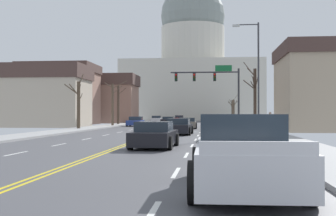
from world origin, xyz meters
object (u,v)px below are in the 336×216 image
at_px(sedan_oncoming_01, 168,121).
at_px(sedan_oncoming_03, 179,119).
at_px(sedan_near_04, 154,135).
at_px(pedestrian_00, 270,121).
at_px(sedan_near_05, 236,146).
at_px(bicycle_parked, 256,127).
at_px(sedan_near_02, 179,127).
at_px(sedan_oncoming_00, 136,122).
at_px(sedan_oncoming_02, 156,119).
at_px(sedan_near_00, 187,123).
at_px(sedan_near_01, 217,125).
at_px(street_lamp_right, 255,68).
at_px(sedan_near_03, 221,131).
at_px(signal_gantry, 214,82).
at_px(pickup_truck_near_06, 243,155).

relative_size(sedan_oncoming_01, sedan_oncoming_03, 0.97).
bearing_deg(sedan_oncoming_03, sedan_near_04, -86.90).
bearing_deg(pedestrian_00, sedan_oncoming_01, 109.71).
distance_m(sedan_near_05, bicycle_parked, 21.92).
bearing_deg(sedan_near_02, sedan_oncoming_03, 94.10).
distance_m(sedan_near_02, sedan_oncoming_01, 33.03).
bearing_deg(sedan_oncoming_00, sedan_oncoming_01, 74.11).
bearing_deg(sedan_oncoming_02, sedan_near_02, -80.67).
relative_size(sedan_near_00, sedan_near_02, 0.99).
bearing_deg(sedan_near_01, sedan_near_04, -99.17).
height_order(street_lamp_right, sedan_near_03, street_lamp_right).
bearing_deg(signal_gantry, pedestrian_00, -74.01).
height_order(sedan_oncoming_00, bicycle_parked, sedan_oncoming_00).
xyz_separation_m(signal_gantry, pickup_truck_near_06, (0.36, -41.49, -4.49)).
xyz_separation_m(sedan_near_02, sedan_oncoming_03, (-3.82, 53.28, -0.01)).
bearing_deg(street_lamp_right, sedan_near_05, -97.37).
height_order(sedan_oncoming_01, pedestrian_00, pedestrian_00).
bearing_deg(sedan_near_05, sedan_oncoming_00, 104.41).
relative_size(street_lamp_right, bicycle_parked, 4.92).
relative_size(sedan_near_02, sedan_oncoming_01, 1.08).
bearing_deg(bicycle_parked, sedan_oncoming_03, 101.14).
distance_m(street_lamp_right, sedan_oncoming_00, 24.87).
xyz_separation_m(signal_gantry, sedan_oncoming_01, (-6.83, 16.01, -4.67)).
relative_size(signal_gantry, sedan_near_04, 1.77).
distance_m(sedan_near_05, sedan_oncoming_03, 72.84).
relative_size(sedan_near_05, pickup_truck_near_06, 0.87).
height_order(sedan_near_01, sedan_near_04, sedan_near_04).
height_order(sedan_near_03, sedan_oncoming_01, sedan_near_03).
relative_size(sedan_near_04, sedan_oncoming_03, 1.00).
height_order(sedan_near_01, sedan_oncoming_03, sedan_oncoming_03).
height_order(signal_gantry, bicycle_parked, signal_gantry).
xyz_separation_m(sedan_near_00, bicycle_parked, (6.25, -10.90, -0.08)).
bearing_deg(sedan_oncoming_02, bicycle_parked, -72.08).
distance_m(street_lamp_right, sedan_near_05, 20.99).
height_order(sedan_near_05, bicycle_parked, sedan_near_05).
bearing_deg(sedan_oncoming_03, bicycle_parked, -78.86).
height_order(street_lamp_right, sedan_oncoming_00, street_lamp_right).
relative_size(street_lamp_right, sedan_near_00, 1.86).
height_order(sedan_oncoming_00, pedestrian_00, pedestrian_00).
bearing_deg(sedan_near_00, sedan_oncoming_03, 95.37).
bearing_deg(signal_gantry, sedan_near_04, -95.78).
bearing_deg(sedan_oncoming_00, sedan_oncoming_02, 90.21).
bearing_deg(bicycle_parked, sedan_near_00, 119.83).
xyz_separation_m(sedan_near_01, pedestrian_00, (4.19, -4.95, 0.46)).
xyz_separation_m(signal_gantry, sedan_near_04, (-3.05, -30.15, -4.63)).
distance_m(sedan_oncoming_00, sedan_oncoming_03, 31.76).
xyz_separation_m(sedan_near_05, sedan_oncoming_02, (-10.58, 63.17, 0.02)).
height_order(sedan_near_02, sedan_near_05, sedan_near_02).
distance_m(sedan_near_03, sedan_oncoming_00, 30.44).
relative_size(street_lamp_right, sedan_oncoming_01, 2.00).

